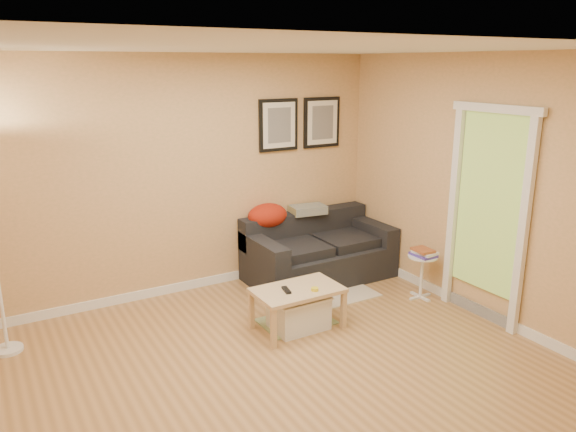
# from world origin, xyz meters

# --- Properties ---
(floor) EXTENTS (4.50, 4.50, 0.00)m
(floor) POSITION_xyz_m (0.00, 0.00, 0.00)
(floor) COLOR #AF804B
(floor) RESTS_ON ground
(ceiling) EXTENTS (4.50, 4.50, 0.00)m
(ceiling) POSITION_xyz_m (0.00, 0.00, 2.60)
(ceiling) COLOR white
(ceiling) RESTS_ON wall_back
(wall_back) EXTENTS (4.50, 0.00, 4.50)m
(wall_back) POSITION_xyz_m (0.00, 2.00, 1.30)
(wall_back) COLOR tan
(wall_back) RESTS_ON ground
(wall_front) EXTENTS (4.50, 0.00, 4.50)m
(wall_front) POSITION_xyz_m (0.00, -2.00, 1.30)
(wall_front) COLOR tan
(wall_front) RESTS_ON ground
(wall_right) EXTENTS (0.00, 4.00, 4.00)m
(wall_right) POSITION_xyz_m (2.25, 0.00, 1.30)
(wall_right) COLOR tan
(wall_right) RESTS_ON ground
(baseboard_back) EXTENTS (4.50, 0.02, 0.10)m
(baseboard_back) POSITION_xyz_m (0.00, 1.99, 0.05)
(baseboard_back) COLOR white
(baseboard_back) RESTS_ON ground
(baseboard_right) EXTENTS (0.02, 4.00, 0.10)m
(baseboard_right) POSITION_xyz_m (2.24, 0.00, 0.05)
(baseboard_right) COLOR white
(baseboard_right) RESTS_ON ground
(sofa) EXTENTS (1.70, 0.90, 0.75)m
(sofa) POSITION_xyz_m (1.38, 1.53, 0.38)
(sofa) COLOR black
(sofa) RESTS_ON ground
(red_throw) EXTENTS (0.48, 0.36, 0.28)m
(red_throw) POSITION_xyz_m (0.86, 1.86, 0.77)
(red_throw) COLOR #AF3010
(red_throw) RESTS_ON sofa
(plaid_throw) EXTENTS (0.45, 0.32, 0.10)m
(plaid_throw) POSITION_xyz_m (1.40, 1.82, 0.78)
(plaid_throw) COLOR tan
(plaid_throw) RESTS_ON sofa
(framed_print_left) EXTENTS (0.50, 0.04, 0.60)m
(framed_print_left) POSITION_xyz_m (1.08, 1.98, 1.80)
(framed_print_left) COLOR black
(framed_print_left) RESTS_ON wall_back
(framed_print_right) EXTENTS (0.50, 0.04, 0.60)m
(framed_print_right) POSITION_xyz_m (1.68, 1.98, 1.80)
(framed_print_right) COLOR black
(framed_print_right) RESTS_ON wall_back
(area_rug) EXTENTS (1.25, 0.85, 0.01)m
(area_rug) POSITION_xyz_m (1.07, 1.15, 0.01)
(area_rug) COLOR beige
(area_rug) RESTS_ON ground
(green_runner) EXTENTS (0.70, 0.50, 0.01)m
(green_runner) POSITION_xyz_m (0.54, 0.66, 0.01)
(green_runner) COLOR #668C4C
(green_runner) RESTS_ON ground
(coffee_table) EXTENTS (0.87, 0.56, 0.42)m
(coffee_table) POSITION_xyz_m (0.47, 0.54, 0.21)
(coffee_table) COLOR tan
(coffee_table) RESTS_ON ground
(remote_control) EXTENTS (0.08, 0.17, 0.02)m
(remote_control) POSITION_xyz_m (0.35, 0.54, 0.43)
(remote_control) COLOR black
(remote_control) RESTS_ON coffee_table
(tape_roll) EXTENTS (0.07, 0.07, 0.03)m
(tape_roll) POSITION_xyz_m (0.58, 0.41, 0.43)
(tape_roll) COLOR yellow
(tape_roll) RESTS_ON coffee_table
(storage_bin) EXTENTS (0.54, 0.40, 0.33)m
(storage_bin) POSITION_xyz_m (0.49, 0.54, 0.17)
(storage_bin) COLOR white
(storage_bin) RESTS_ON ground
(side_table) EXTENTS (0.32, 0.32, 0.49)m
(side_table) POSITION_xyz_m (2.02, 0.48, 0.24)
(side_table) COLOR white
(side_table) RESTS_ON ground
(book_stack) EXTENTS (0.22, 0.28, 0.08)m
(book_stack) POSITION_xyz_m (2.02, 0.47, 0.53)
(book_stack) COLOR #423194
(book_stack) RESTS_ON side_table
(doorway) EXTENTS (0.12, 1.01, 2.13)m
(doorway) POSITION_xyz_m (2.20, -0.15, 1.02)
(doorway) COLOR white
(doorway) RESTS_ON ground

